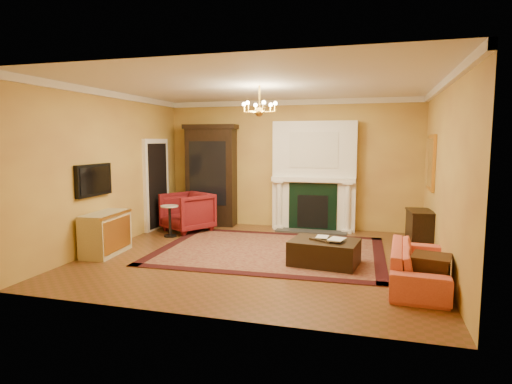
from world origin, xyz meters
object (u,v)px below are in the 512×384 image
at_px(end_table, 431,276).
at_px(console_table, 420,232).
at_px(china_cabinet, 212,177).
at_px(wingback_armchair, 187,210).
at_px(coral_sofa, 419,259).
at_px(commode, 106,233).
at_px(pedestal_table, 170,219).
at_px(leather_ottoman, 324,252).

relative_size(end_table, console_table, 0.69).
relative_size(china_cabinet, end_table, 4.50).
xyz_separation_m(china_cabinet, wingback_armchair, (-0.25, -0.89, -0.68)).
distance_m(coral_sofa, end_table, 0.46).
bearing_deg(china_cabinet, console_table, -21.08).
distance_m(china_cabinet, commode, 3.32).
relative_size(pedestal_table, coral_sofa, 0.36).
height_order(wingback_armchair, pedestal_table, wingback_armchair).
relative_size(commode, leather_ottoman, 0.95).
xyz_separation_m(end_table, leather_ottoman, (-1.53, 1.02, -0.04)).
xyz_separation_m(china_cabinet, console_table, (4.67, -1.44, -0.79)).
distance_m(pedestal_table, commode, 1.67).
height_order(console_table, leather_ottoman, console_table).
xyz_separation_m(wingback_armchair, leather_ottoman, (3.33, -1.83, -0.27)).
xyz_separation_m(console_table, leather_ottoman, (-1.59, -1.29, -0.16)).
relative_size(china_cabinet, commode, 2.27).
bearing_deg(china_cabinet, commode, -109.07).
distance_m(wingback_armchair, commode, 2.30).
relative_size(wingback_armchair, pedestal_table, 1.43).
bearing_deg(console_table, end_table, -97.81).
height_order(commode, console_table, commode).
bearing_deg(wingback_armchair, end_table, 0.96).
distance_m(commode, end_table, 5.49).
bearing_deg(commode, wingback_armchair, 70.40).
relative_size(china_cabinet, pedestal_table, 3.43).
bearing_deg(console_table, wingback_armchair, 167.31).
relative_size(commode, console_table, 1.36).
bearing_deg(coral_sofa, end_table, -161.29).
xyz_separation_m(commode, leather_ottoman, (3.92, 0.39, -0.17)).
relative_size(china_cabinet, coral_sofa, 1.22).
height_order(commode, coral_sofa, commode).
distance_m(china_cabinet, wingback_armchair, 1.15).
distance_m(commode, coral_sofa, 5.34).
height_order(china_cabinet, pedestal_table, china_cabinet).
distance_m(console_table, leather_ottoman, 2.05).
distance_m(wingback_armchair, leather_ottoman, 3.81).
bearing_deg(end_table, wingback_armchair, 149.55).
height_order(pedestal_table, commode, commode).
height_order(china_cabinet, end_table, china_cabinet).
bearing_deg(end_table, console_table, 88.51).
relative_size(wingback_armchair, leather_ottoman, 0.90).
height_order(china_cabinet, coral_sofa, china_cabinet).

